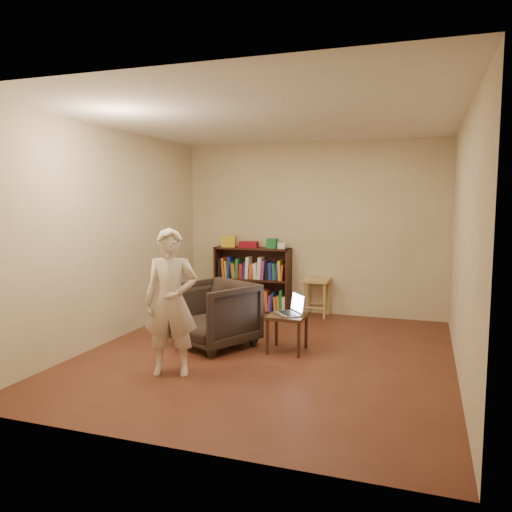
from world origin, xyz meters
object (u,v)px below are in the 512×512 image
(side_table, at_px, (287,321))
(laptop, at_px, (292,309))
(bookshelf, at_px, (253,283))
(stool, at_px, (316,286))
(person, at_px, (171,302))
(armchair, at_px, (214,314))

(side_table, height_order, laptop, laptop)
(bookshelf, xyz_separation_m, stool, (1.03, -0.06, 0.02))
(bookshelf, distance_m, person, 3.01)
(bookshelf, height_order, armchair, bookshelf)
(bookshelf, bearing_deg, laptop, -58.90)
(armchair, bearing_deg, laptop, 34.44)
(armchair, distance_m, person, 1.08)
(side_table, bearing_deg, laptop, 41.76)
(person, bearing_deg, laptop, 32.64)
(bookshelf, distance_m, armchair, 1.98)
(stool, height_order, laptop, laptop)
(side_table, xyz_separation_m, laptop, (0.04, 0.04, 0.13))
(stool, bearing_deg, bookshelf, 176.43)
(armchair, xyz_separation_m, side_table, (0.88, 0.08, -0.03))
(armchair, distance_m, side_table, 0.88)
(side_table, relative_size, person, 0.29)
(stool, relative_size, side_table, 1.32)
(bookshelf, relative_size, laptop, 2.87)
(armchair, distance_m, laptop, 0.93)
(stool, xyz_separation_m, armchair, (-0.83, -1.91, -0.07))
(laptop, bearing_deg, stool, 144.08)
(bookshelf, height_order, side_table, bookshelf)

